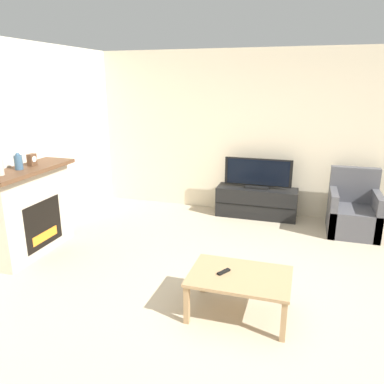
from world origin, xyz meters
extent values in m
plane|color=tan|center=(0.00, 0.00, 0.00)|extent=(24.00, 24.00, 0.00)
cube|color=beige|center=(0.00, 3.03, 1.35)|extent=(12.00, 0.06, 2.70)
cube|color=#B7A893|center=(-3.20, 0.51, 0.55)|extent=(0.38, 1.23, 1.10)
cube|color=black|center=(-3.01, 0.51, 0.42)|extent=(0.01, 0.68, 0.60)
cube|color=orange|center=(-3.01, 0.51, 0.25)|extent=(0.01, 0.48, 0.12)
cube|color=brown|center=(-3.17, 0.51, 1.12)|extent=(0.50, 1.35, 0.05)
cylinder|color=#385670|center=(-3.18, 0.41, 1.24)|extent=(0.10, 0.10, 0.18)
sphere|color=#385670|center=(-3.18, 0.41, 1.33)|extent=(0.05, 0.05, 0.05)
cube|color=brown|center=(-3.18, 0.65, 1.22)|extent=(0.07, 0.11, 0.15)
cylinder|color=white|center=(-3.15, 0.65, 1.24)|extent=(0.00, 0.08, 0.08)
cube|color=black|center=(-0.55, 2.75, 0.25)|extent=(1.32, 0.42, 0.49)
cube|color=black|center=(-0.55, 2.53, 0.25)|extent=(1.29, 0.01, 0.01)
cube|color=black|center=(-0.55, 2.75, 0.51)|extent=(0.38, 0.18, 0.04)
cube|color=black|center=(-0.55, 2.75, 0.76)|extent=(1.09, 0.03, 0.46)
cube|color=black|center=(-0.55, 2.73, 0.76)|extent=(1.01, 0.01, 0.41)
cube|color=#4C4C51|center=(0.91, 2.44, 0.20)|extent=(0.70, 0.76, 0.40)
cube|color=#4C4C51|center=(0.91, 2.75, 0.67)|extent=(0.70, 0.14, 0.54)
cube|color=#4C4C51|center=(0.61, 2.44, 0.32)|extent=(0.10, 0.76, 0.64)
cube|color=#4C4C51|center=(1.21, 2.44, 0.32)|extent=(0.10, 0.76, 0.64)
cube|color=#A37F56|center=(-0.34, -0.07, 0.40)|extent=(0.96, 0.66, 0.03)
cube|color=#A37F56|center=(-0.78, -0.37, 0.19)|extent=(0.05, 0.05, 0.39)
cube|color=#A37F56|center=(0.09, -0.37, 0.19)|extent=(0.05, 0.05, 0.39)
cube|color=#A37F56|center=(-0.78, 0.22, 0.19)|extent=(0.05, 0.05, 0.39)
cube|color=#A37F56|center=(0.09, 0.22, 0.19)|extent=(0.05, 0.05, 0.39)
cube|color=black|center=(-0.50, -0.08, 0.43)|extent=(0.11, 0.15, 0.02)
camera|label=1|loc=(0.15, -3.25, 2.19)|focal=35.00mm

